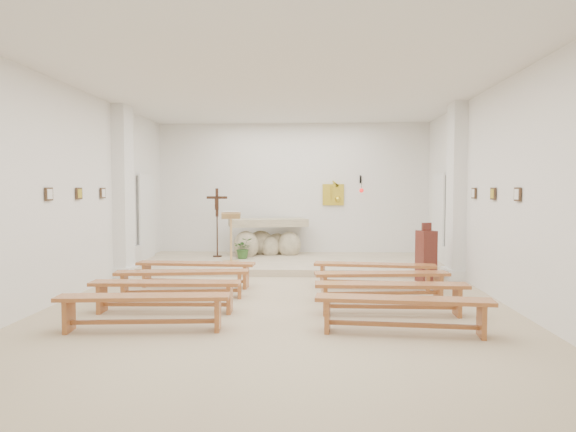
{
  "coord_description": "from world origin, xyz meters",
  "views": [
    {
      "loc": [
        0.5,
        -8.36,
        1.79
      ],
      "look_at": [
        0.03,
        1.6,
        1.27
      ],
      "focal_mm": 32.0,
      "sensor_mm": 36.0,
      "label": 1
    }
  ],
  "objects_px": {
    "bench_right_second": "(382,279)",
    "bench_right_front": "(374,270)",
    "bench_left_second": "(182,278)",
    "crucifix_stand": "(217,217)",
    "bench_right_third": "(391,291)",
    "bench_left_front": "(196,268)",
    "altar": "(267,240)",
    "lectern": "(231,237)",
    "bench_right_fourth": "(403,307)",
    "donation_pedestal": "(426,256)",
    "bench_left_third": "(166,289)",
    "bench_left_fourth": "(144,304)"
  },
  "relations": [
    {
      "from": "donation_pedestal",
      "to": "bench_left_fourth",
      "type": "relative_size",
      "value": 0.53
    },
    {
      "from": "bench_right_third",
      "to": "bench_right_front",
      "type": "bearing_deg",
      "value": 90.23
    },
    {
      "from": "bench_right_third",
      "to": "bench_left_fourth",
      "type": "relative_size",
      "value": 0.99
    },
    {
      "from": "bench_left_second",
      "to": "donation_pedestal",
      "type": "bearing_deg",
      "value": 14.48
    },
    {
      "from": "crucifix_stand",
      "to": "bench_left_front",
      "type": "height_order",
      "value": "crucifix_stand"
    },
    {
      "from": "lectern",
      "to": "bench_right_fourth",
      "type": "distance_m",
      "value": 5.78
    },
    {
      "from": "lectern",
      "to": "bench_right_second",
      "type": "bearing_deg",
      "value": -56.2
    },
    {
      "from": "bench_right_front",
      "to": "bench_right_third",
      "type": "distance_m",
      "value": 1.94
    },
    {
      "from": "crucifix_stand",
      "to": "bench_left_fourth",
      "type": "bearing_deg",
      "value": -86.49
    },
    {
      "from": "altar",
      "to": "bench_right_front",
      "type": "relative_size",
      "value": 0.94
    },
    {
      "from": "crucifix_stand",
      "to": "bench_left_third",
      "type": "distance_m",
      "value": 5.1
    },
    {
      "from": "bench_left_front",
      "to": "bench_right_third",
      "type": "bearing_deg",
      "value": -27.75
    },
    {
      "from": "crucifix_stand",
      "to": "bench_left_third",
      "type": "bearing_deg",
      "value": -86.17
    },
    {
      "from": "bench_left_third",
      "to": "bench_left_fourth",
      "type": "xyz_separation_m",
      "value": [
        -0.0,
        -0.97,
        0.0
      ]
    },
    {
      "from": "altar",
      "to": "bench_left_fourth",
      "type": "height_order",
      "value": "altar"
    },
    {
      "from": "bench_left_third",
      "to": "bench_right_front",
      "type": "bearing_deg",
      "value": 28.98
    },
    {
      "from": "bench_right_front",
      "to": "bench_right_second",
      "type": "bearing_deg",
      "value": -83.12
    },
    {
      "from": "lectern",
      "to": "crucifix_stand",
      "type": "bearing_deg",
      "value": 105.73
    },
    {
      "from": "bench_left_second",
      "to": "bench_right_second",
      "type": "bearing_deg",
      "value": -7.29
    },
    {
      "from": "bench_right_second",
      "to": "bench_right_fourth",
      "type": "xyz_separation_m",
      "value": [
        -0.0,
        -1.94,
        0.0
      ]
    },
    {
      "from": "bench_left_third",
      "to": "bench_right_third",
      "type": "xyz_separation_m",
      "value": [
        3.25,
        0.0,
        0.0
      ]
    },
    {
      "from": "bench_right_second",
      "to": "bench_left_fourth",
      "type": "bearing_deg",
      "value": -154.6
    },
    {
      "from": "bench_right_front",
      "to": "bench_left_front",
      "type": "bearing_deg",
      "value": -173.12
    },
    {
      "from": "bench_left_second",
      "to": "bench_right_fourth",
      "type": "height_order",
      "value": "same"
    },
    {
      "from": "bench_right_second",
      "to": "bench_right_front",
      "type": "bearing_deg",
      "value": 84.5
    },
    {
      "from": "lectern",
      "to": "donation_pedestal",
      "type": "height_order",
      "value": "lectern"
    },
    {
      "from": "lectern",
      "to": "bench_left_second",
      "type": "height_order",
      "value": "lectern"
    },
    {
      "from": "altar",
      "to": "bench_left_front",
      "type": "bearing_deg",
      "value": -120.42
    },
    {
      "from": "bench_right_front",
      "to": "crucifix_stand",
      "type": "bearing_deg",
      "value": 144.78
    },
    {
      "from": "bench_right_front",
      "to": "bench_left_second",
      "type": "distance_m",
      "value": 3.39
    },
    {
      "from": "bench_right_front",
      "to": "bench_left_second",
      "type": "height_order",
      "value": "same"
    },
    {
      "from": "bench_left_third",
      "to": "bench_left_fourth",
      "type": "height_order",
      "value": "same"
    },
    {
      "from": "lectern",
      "to": "bench_left_third",
      "type": "relative_size",
      "value": 0.54
    },
    {
      "from": "altar",
      "to": "bench_right_second",
      "type": "bearing_deg",
      "value": -78.03
    },
    {
      "from": "bench_left_front",
      "to": "bench_right_second",
      "type": "height_order",
      "value": "same"
    },
    {
      "from": "lectern",
      "to": "bench_right_front",
      "type": "height_order",
      "value": "lectern"
    },
    {
      "from": "bench_right_second",
      "to": "bench_right_fourth",
      "type": "bearing_deg",
      "value": -95.5
    },
    {
      "from": "crucifix_stand",
      "to": "lectern",
      "type": "bearing_deg",
      "value": -62.28
    },
    {
      "from": "crucifix_stand",
      "to": "bench_right_front",
      "type": "bearing_deg",
      "value": -40.28
    },
    {
      "from": "altar",
      "to": "bench_right_front",
      "type": "height_order",
      "value": "altar"
    },
    {
      "from": "lectern",
      "to": "bench_left_fourth",
      "type": "height_order",
      "value": "lectern"
    },
    {
      "from": "bench_left_second",
      "to": "bench_left_third",
      "type": "xyz_separation_m",
      "value": [
        0.0,
        -0.97,
        0.0
      ]
    },
    {
      "from": "altar",
      "to": "bench_right_second",
      "type": "height_order",
      "value": "altar"
    },
    {
      "from": "crucifix_stand",
      "to": "bench_right_front",
      "type": "height_order",
      "value": "crucifix_stand"
    },
    {
      "from": "bench_right_fourth",
      "to": "bench_left_front",
      "type": "bearing_deg",
      "value": 143.36
    },
    {
      "from": "altar",
      "to": "bench_right_third",
      "type": "relative_size",
      "value": 0.95
    },
    {
      "from": "crucifix_stand",
      "to": "bench_left_front",
      "type": "distance_m",
      "value": 3.19
    },
    {
      "from": "crucifix_stand",
      "to": "bench_right_fourth",
      "type": "relative_size",
      "value": 0.76
    },
    {
      "from": "crucifix_stand",
      "to": "bench_right_third",
      "type": "xyz_separation_m",
      "value": [
        3.43,
        -5.04,
        -0.77
      ]
    },
    {
      "from": "bench_left_third",
      "to": "lectern",
      "type": "bearing_deg",
      "value": 83.4
    }
  ]
}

